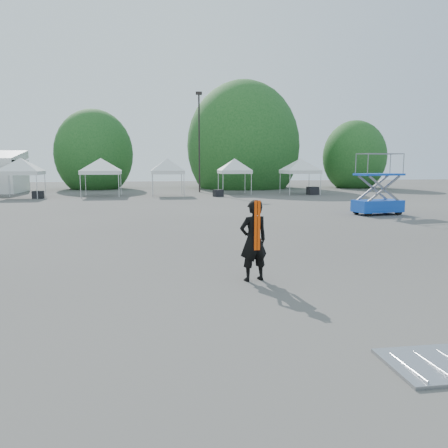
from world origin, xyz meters
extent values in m
plane|color=#474442|center=(0.00, 0.00, 0.00)|extent=(120.00, 120.00, 0.00)
cylinder|color=black|center=(3.00, 32.00, 4.75)|extent=(0.16, 0.16, 9.50)
cube|color=black|center=(3.00, 32.00, 9.65)|extent=(0.60, 0.25, 0.30)
cylinder|color=#382314|center=(-8.00, 40.00, 1.14)|extent=(0.36, 0.36, 2.27)
ellipsoid|color=#184919|center=(-8.00, 40.00, 3.94)|extent=(4.16, 4.16, 4.78)
cylinder|color=#382314|center=(9.00, 39.00, 1.40)|extent=(0.36, 0.36, 2.80)
ellipsoid|color=#184919|center=(9.00, 39.00, 4.85)|extent=(5.12, 5.12, 5.89)
cylinder|color=#382314|center=(22.00, 37.00, 1.05)|extent=(0.36, 0.36, 2.10)
ellipsoid|color=#184919|center=(22.00, 37.00, 3.64)|extent=(3.84, 3.84, 4.42)
cylinder|color=silver|center=(-10.98, 25.86, 1.00)|extent=(0.06, 0.06, 2.00)
cylinder|color=silver|center=(-13.96, 28.83, 1.00)|extent=(0.06, 0.06, 2.00)
cylinder|color=silver|center=(-10.98, 28.83, 1.00)|extent=(0.06, 0.06, 2.00)
cube|color=white|center=(-12.47, 27.35, 2.08)|extent=(3.18, 3.18, 0.30)
pyramid|color=white|center=(-12.47, 27.35, 3.33)|extent=(4.49, 4.49, 1.10)
cylinder|color=silver|center=(-7.70, 26.63, 1.00)|extent=(0.06, 0.06, 2.00)
cylinder|color=silver|center=(-4.56, 26.63, 1.00)|extent=(0.06, 0.06, 2.00)
cylinder|color=silver|center=(-7.70, 29.77, 1.00)|extent=(0.06, 0.06, 2.00)
cylinder|color=silver|center=(-4.56, 29.77, 1.00)|extent=(0.06, 0.06, 2.00)
cube|color=white|center=(-6.13, 28.20, 2.08)|extent=(3.34, 3.34, 0.30)
pyramid|color=white|center=(-6.13, 28.20, 3.33)|extent=(4.72, 4.72, 1.10)
cylinder|color=silver|center=(-1.70, 26.44, 1.00)|extent=(0.06, 0.06, 2.00)
cylinder|color=silver|center=(0.98, 26.44, 1.00)|extent=(0.06, 0.06, 2.00)
cylinder|color=silver|center=(-1.70, 29.13, 1.00)|extent=(0.06, 0.06, 2.00)
cylinder|color=silver|center=(0.98, 29.13, 1.00)|extent=(0.06, 0.06, 2.00)
cube|color=white|center=(-0.36, 27.79, 2.08)|extent=(2.88, 2.88, 0.30)
pyramid|color=white|center=(-0.36, 27.79, 3.33)|extent=(4.08, 4.08, 1.10)
cylinder|color=silver|center=(4.60, 27.46, 1.00)|extent=(0.06, 0.06, 2.00)
cylinder|color=silver|center=(7.24, 27.46, 1.00)|extent=(0.06, 0.06, 2.00)
cylinder|color=silver|center=(4.60, 30.10, 1.00)|extent=(0.06, 0.06, 2.00)
cylinder|color=silver|center=(7.24, 30.10, 1.00)|extent=(0.06, 0.06, 2.00)
cube|color=white|center=(5.92, 28.78, 2.08)|extent=(2.84, 2.84, 0.30)
pyramid|color=white|center=(5.92, 28.78, 3.33)|extent=(4.02, 4.02, 1.10)
cylinder|color=silver|center=(10.49, 26.15, 1.00)|extent=(0.06, 0.06, 2.00)
cylinder|color=silver|center=(13.43, 26.15, 1.00)|extent=(0.06, 0.06, 2.00)
cylinder|color=silver|center=(10.49, 29.09, 1.00)|extent=(0.06, 0.06, 2.00)
cylinder|color=silver|center=(13.43, 29.09, 1.00)|extent=(0.06, 0.06, 2.00)
cube|color=white|center=(11.96, 27.62, 2.08)|extent=(3.14, 3.14, 0.30)
pyramid|color=white|center=(11.96, 27.62, 3.33)|extent=(4.44, 4.44, 1.10)
imported|color=black|center=(0.35, -1.38, 1.00)|extent=(0.82, 0.64, 2.00)
cube|color=#ED4104|center=(0.35, -1.58, 1.40)|extent=(0.16, 0.03, 1.20)
cube|color=#0E30B9|center=(10.60, 11.02, 0.50)|extent=(2.80, 1.67, 0.66)
cube|color=#0E30B9|center=(10.60, 11.02, 2.26)|extent=(2.69, 1.60, 0.11)
cylinder|color=black|center=(9.69, 10.34, 0.20)|extent=(0.42, 0.22, 0.40)
cylinder|color=black|center=(11.65, 10.61, 0.20)|extent=(0.42, 0.22, 0.40)
cylinder|color=black|center=(9.54, 11.43, 0.20)|extent=(0.42, 0.22, 0.40)
cylinder|color=black|center=(11.50, 11.70, 0.20)|extent=(0.42, 0.22, 0.40)
cube|color=black|center=(-11.04, 26.36, 0.31)|extent=(0.89, 0.74, 0.62)
cube|color=black|center=(3.91, 25.90, 0.30)|extent=(0.94, 0.84, 0.61)
cube|color=black|center=(12.85, 26.62, 0.37)|extent=(1.05, 0.87, 0.74)
camera|label=1|loc=(-2.18, -11.60, 2.87)|focal=35.00mm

